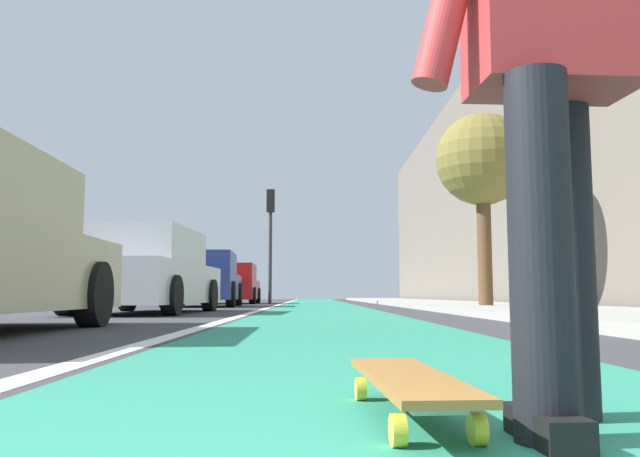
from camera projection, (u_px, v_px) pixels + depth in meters
The scene contains 12 objects.
ground_plane at pixel (326, 315), 10.37m from camera, with size 80.00×80.00×0.00m, color #38383D.
bike_lane_paint at pixel (318, 303), 24.30m from camera, with size 56.00×2.31×0.00m, color #288466.
lane_stripe_white at pixel (278, 305), 20.30m from camera, with size 52.00×0.16×0.01m, color silver.
sidewalk_curb at pixel (449, 304), 18.38m from camera, with size 52.00×3.20×0.11m, color #9E9B93.
building_facade at pixel (491, 184), 22.81m from camera, with size 40.00×1.20×8.48m, color #696056.
skateboard at pixel (408, 382), 1.66m from camera, with size 0.85×0.25×0.11m.
skater_person at pixel (551, 46), 1.60m from camera, with size 0.47×0.72×1.64m.
parked_car_mid at pixel (147, 273), 11.34m from camera, with size 4.67×2.02×1.47m.
parked_car_far at pixel (204, 280), 17.87m from camera, with size 4.23×2.06×1.50m.
parked_car_end at pixel (233, 285), 23.96m from camera, with size 4.64×1.99×1.46m.
traffic_light at pixel (271, 224), 22.72m from camera, with size 0.33×0.28×4.05m.
street_tree_mid at pixel (482, 162), 13.32m from camera, with size 1.92×1.92×4.09m.
Camera 1 is at (-0.46, 0.21, 0.32)m, focal length 36.08 mm.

